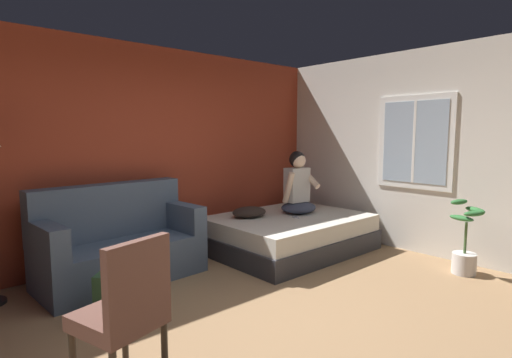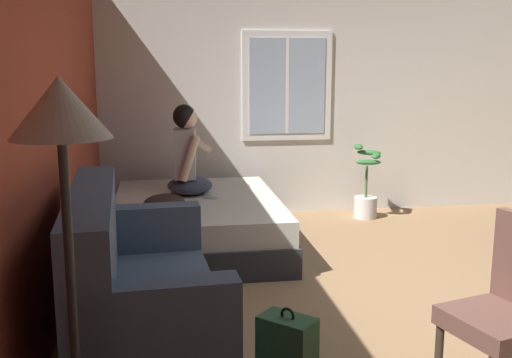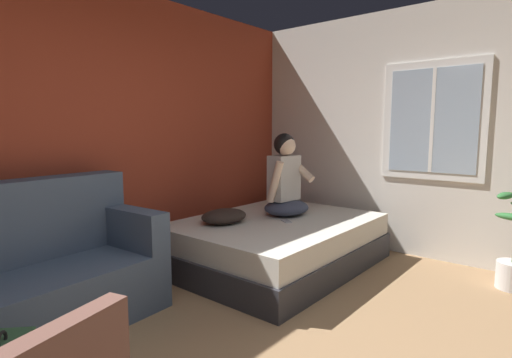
% 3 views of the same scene
% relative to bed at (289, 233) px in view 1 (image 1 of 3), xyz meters
% --- Properties ---
extents(ground_plane, '(40.00, 40.00, 0.00)m').
position_rel_bed_xyz_m(ground_plane, '(-1.74, -1.52, -0.24)').
color(ground_plane, '#93704C').
extents(wall_back_accent, '(10.93, 0.16, 2.70)m').
position_rel_bed_xyz_m(wall_back_accent, '(-1.74, 1.09, 1.11)').
color(wall_back_accent, '#993823').
rests_on(wall_back_accent, ground).
extents(wall_side_with_window, '(0.19, 6.46, 2.70)m').
position_rel_bed_xyz_m(wall_side_with_window, '(1.31, -1.52, 1.12)').
color(wall_side_with_window, silver).
rests_on(wall_side_with_window, ground).
extents(bed, '(2.08, 1.58, 0.48)m').
position_rel_bed_xyz_m(bed, '(0.00, 0.00, 0.00)').
color(bed, '#2D2D33').
rests_on(bed, ground).
extents(couch, '(1.75, 0.92, 1.04)m').
position_rel_bed_xyz_m(couch, '(-2.18, 0.49, 0.16)').
color(couch, '#47566B').
rests_on(couch, ground).
extents(side_chair, '(0.57, 0.57, 0.98)m').
position_rel_bed_xyz_m(side_chair, '(-2.94, -1.42, 0.30)').
color(side_chair, '#382D23').
rests_on(side_chair, ground).
extents(person_seated, '(0.56, 0.49, 0.88)m').
position_rel_bed_xyz_m(person_seated, '(0.24, 0.07, 0.60)').
color(person_seated, '#383D51').
rests_on(person_seated, bed).
extents(backpack, '(0.35, 0.35, 0.46)m').
position_rel_bed_xyz_m(backpack, '(-2.61, -0.34, -0.04)').
color(backpack, '#2D5133').
rests_on(backpack, ground).
extents(throw_pillow, '(0.53, 0.43, 0.14)m').
position_rel_bed_xyz_m(throw_pillow, '(-0.46, 0.30, 0.31)').
color(throw_pillow, '#2D231E').
rests_on(throw_pillow, bed).
extents(cell_phone, '(0.13, 0.16, 0.01)m').
position_rel_bed_xyz_m(cell_phone, '(-0.02, -0.13, 0.25)').
color(cell_phone, '#B7B7BC').
rests_on(cell_phone, bed).
extents(potted_plant, '(0.39, 0.37, 0.85)m').
position_rel_bed_xyz_m(potted_plant, '(0.83, -1.97, 0.07)').
color(potted_plant, silver).
rests_on(potted_plant, ground).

